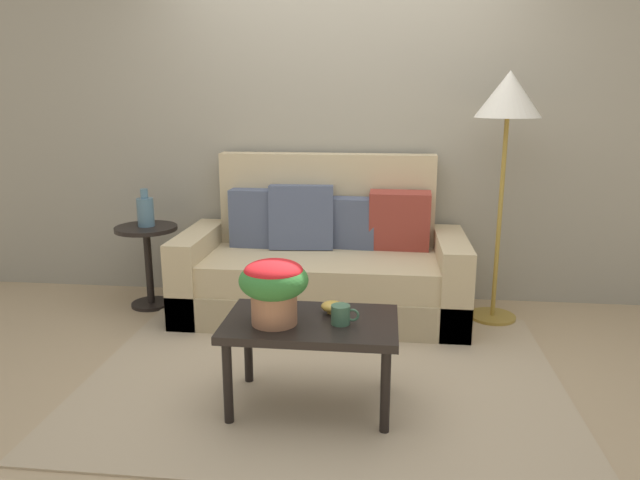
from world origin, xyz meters
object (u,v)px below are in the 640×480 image
at_px(floor_lamp, 508,110).
at_px(coffee_mug, 341,315).
at_px(snack_bowl, 332,307).
at_px(table_vase, 145,211).
at_px(potted_plant, 274,284).
at_px(coffee_table, 311,331).
at_px(side_table, 148,251).
at_px(couch, 323,266).

relative_size(floor_lamp, coffee_mug, 12.40).
bearing_deg(snack_bowl, coffee_mug, -67.96).
bearing_deg(floor_lamp, table_vase, 179.84).
height_order(potted_plant, table_vase, table_vase).
height_order(coffee_table, snack_bowl, snack_bowl).
distance_m(floor_lamp, table_vase, 2.55).
bearing_deg(coffee_mug, coffee_table, 167.30).
relative_size(coffee_table, table_vase, 3.10).
bearing_deg(coffee_table, side_table, 136.34).
xyz_separation_m(potted_plant, snack_bowl, (0.26, 0.16, -0.16)).
bearing_deg(side_table, coffee_mug, -41.41).
bearing_deg(floor_lamp, snack_bowl, -130.13).
bearing_deg(potted_plant, snack_bowl, 31.94).
relative_size(side_table, potted_plant, 1.83).
bearing_deg(snack_bowl, coffee_table, -132.62).
distance_m(side_table, table_vase, 0.30).
height_order(coffee_mug, snack_bowl, coffee_mug).
xyz_separation_m(potted_plant, table_vase, (-1.19, 1.36, 0.06)).
distance_m(couch, table_vase, 1.32).
xyz_separation_m(side_table, potted_plant, (1.19, -1.35, 0.24)).
relative_size(coffee_mug, table_vase, 0.50).
bearing_deg(potted_plant, coffee_mug, 4.80).
bearing_deg(couch, potted_plant, -93.41).
bearing_deg(coffee_table, couch, 93.71).
bearing_deg(coffee_table, floor_lamp, 49.67).
relative_size(coffee_mug, snack_bowl, 1.19).
xyz_separation_m(coffee_table, snack_bowl, (0.09, 0.10, 0.09)).
bearing_deg(side_table, snack_bowl, -39.40).
bearing_deg(snack_bowl, side_table, 140.60).
xyz_separation_m(coffee_mug, table_vase, (-1.50, 1.34, 0.20)).
relative_size(coffee_table, side_table, 1.39).
bearing_deg(snack_bowl, couch, 98.44).
height_order(side_table, snack_bowl, side_table).
distance_m(coffee_mug, table_vase, 2.02).
bearing_deg(potted_plant, coffee_table, 19.87).
bearing_deg(table_vase, side_table, -92.55).
xyz_separation_m(coffee_table, side_table, (-1.35, 1.29, 0.01)).
height_order(coffee_table, table_vase, table_vase).
bearing_deg(snack_bowl, table_vase, 140.32).
height_order(couch, side_table, couch).
distance_m(side_table, floor_lamp, 2.65).
relative_size(coffee_table, potted_plant, 2.55).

